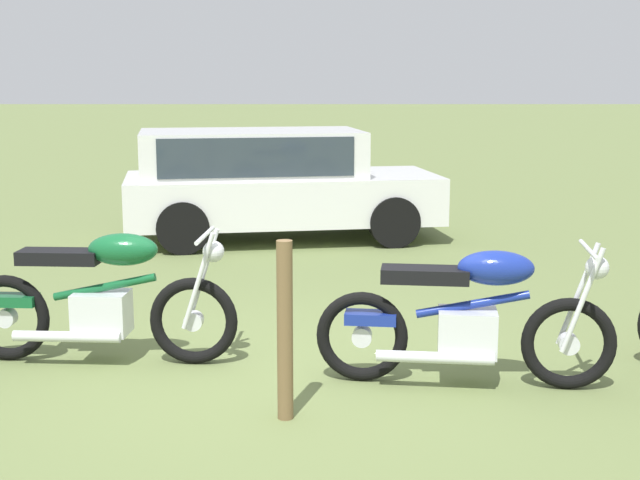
{
  "coord_description": "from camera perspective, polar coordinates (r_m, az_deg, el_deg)",
  "views": [
    {
      "loc": [
        0.35,
        -6.1,
        2.14
      ],
      "look_at": [
        0.34,
        0.86,
        0.84
      ],
      "focal_mm": 49.97,
      "sensor_mm": 36.0,
      "label": 1
    }
  ],
  "objects": [
    {
      "name": "ground_plane",
      "position": [
        6.47,
        -3.07,
        -8.74
      ],
      "size": [
        120.0,
        120.0,
        0.0
      ],
      "primitive_type": "plane",
      "color": "olive"
    },
    {
      "name": "motorcycle_green",
      "position": [
        6.84,
        -13.77,
        -3.66
      ],
      "size": [
        2.09,
        0.64,
        1.02
      ],
      "rotation": [
        0.0,
        0.0,
        -0.06
      ],
      "color": "black",
      "rests_on": "ground"
    },
    {
      "name": "motorcycle_blue",
      "position": [
        6.24,
        9.52,
        -4.93
      ],
      "size": [
        2.06,
        0.64,
        1.02
      ],
      "rotation": [
        0.0,
        0.0,
        -0.12
      ],
      "color": "black",
      "rests_on": "ground"
    },
    {
      "name": "car_white",
      "position": [
        11.63,
        -3.37,
        4.09
      ],
      "size": [
        4.24,
        2.34,
        1.43
      ],
      "rotation": [
        0.0,
        0.0,
        0.16
      ],
      "color": "silver",
      "rests_on": "ground"
    },
    {
      "name": "fence_post_wooden",
      "position": [
        5.55,
        -2.22,
        -5.84
      ],
      "size": [
        0.1,
        0.1,
        1.14
      ],
      "primitive_type": "cylinder",
      "color": "brown",
      "rests_on": "ground"
    }
  ]
}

